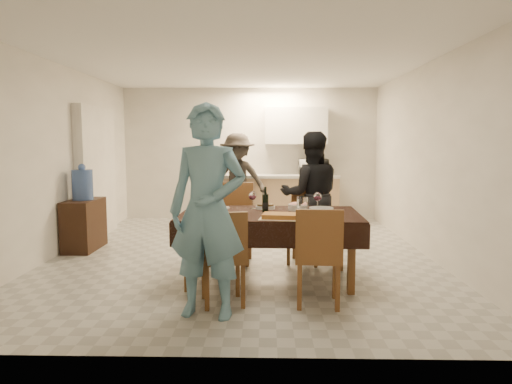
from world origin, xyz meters
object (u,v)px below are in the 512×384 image
dining_table (270,216)px  person_near (208,211)px  water_jug (82,185)px  wine_bottle (265,199)px  person_far (311,195)px  savoury_tart (280,216)px  microwave (313,167)px  water_pitcher (302,205)px  console (84,225)px  person_kitchen (237,180)px

dining_table → person_near: size_ratio=1.06×
dining_table → water_jug: (-2.65, 1.42, 0.21)m
wine_bottle → person_far: person_far is taller
savoury_tart → microwave: bearing=79.7°
microwave → person_near: (-1.41, -4.88, -0.13)m
person_near → water_pitcher: bearing=57.5°
dining_table → savoury_tart: bearing=-73.6°
console → person_near: (2.10, -2.47, 0.58)m
person_near → person_kitchen: 4.43m
wine_bottle → person_kitchen: size_ratio=0.17×
microwave → person_near: 5.08m
person_near → person_far: size_ratio=1.12×
dining_table → microwave: size_ratio=3.59×
dining_table → wine_bottle: 0.19m
person_kitchen → console: bearing=-136.8°
water_pitcher → person_far: person_far is taller
water_jug → person_kitchen: person_kitchen is taller
water_pitcher → water_jug: bearing=153.9°
water_pitcher → savoury_tart: (-0.25, -0.33, -0.07)m
dining_table → water_pitcher: bearing=-6.5°
person_near → microwave: bearing=83.4°
person_far → person_kitchen: bearing=-67.3°
wine_bottle → savoury_tart: (0.15, -0.43, -0.12)m
microwave → savoury_tart: bearing=79.7°
dining_table → wine_bottle: (-0.05, 0.05, 0.18)m
dining_table → savoury_tart: 0.40m
water_pitcher → savoury_tart: 0.42m
savoury_tart → wine_bottle: bearing=109.2°
wine_bottle → person_kitchen: bearing=98.9°
water_pitcher → savoury_tart: bearing=-127.1°
water_jug → wine_bottle: (2.60, -1.37, -0.03)m
microwave → person_kitchen: person_kitchen is taller
wine_bottle → water_pitcher: size_ratio=1.54×
water_jug → person_near: (2.10, -2.47, 0.00)m
water_jug → person_kitchen: (2.08, 1.96, -0.09)m
console → savoury_tart: savoury_tart is taller
console → water_jug: water_jug is taller
console → person_near: person_near is taller
microwave → dining_table: bearing=77.3°
savoury_tart → person_far: person_far is taller
water_jug → water_pitcher: size_ratio=2.34×
wine_bottle → water_pitcher: 0.42m
water_jug → savoury_tart: bearing=-33.2°
dining_table → console: bearing=153.4°
water_pitcher → microwave: microwave is taller
water_pitcher → console: bearing=153.9°
savoury_tart → person_near: size_ratio=0.22×
person_far → person_kitchen: 2.58m
wine_bottle → savoury_tart: bearing=-70.8°
console → water_pitcher: 3.38m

